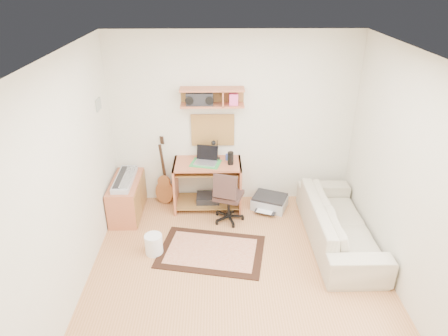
{
  "coord_description": "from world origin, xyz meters",
  "views": [
    {
      "loc": [
        -0.24,
        -3.58,
        3.31
      ],
      "look_at": [
        -0.15,
        1.05,
        1.0
      ],
      "focal_mm": 32.09,
      "sensor_mm": 36.0,
      "label": 1
    }
  ],
  "objects_px": {
    "sofa": "(340,217)",
    "cabinet": "(127,197)",
    "task_chair": "(229,196)",
    "desk": "(208,185)",
    "printer": "(270,202)"
  },
  "relations": [
    {
      "from": "desk",
      "to": "printer",
      "type": "height_order",
      "value": "desk"
    },
    {
      "from": "desk",
      "to": "sofa",
      "type": "bearing_deg",
      "value": -27.24
    },
    {
      "from": "desk",
      "to": "task_chair",
      "type": "bearing_deg",
      "value": -51.05
    },
    {
      "from": "printer",
      "to": "sofa",
      "type": "height_order",
      "value": "sofa"
    },
    {
      "from": "task_chair",
      "to": "cabinet",
      "type": "height_order",
      "value": "task_chair"
    },
    {
      "from": "desk",
      "to": "sofa",
      "type": "relative_size",
      "value": 0.51
    },
    {
      "from": "desk",
      "to": "printer",
      "type": "bearing_deg",
      "value": -2.77
    },
    {
      "from": "sofa",
      "to": "cabinet",
      "type": "bearing_deg",
      "value": 76.09
    },
    {
      "from": "task_chair",
      "to": "cabinet",
      "type": "distance_m",
      "value": 1.52
    },
    {
      "from": "printer",
      "to": "task_chair",
      "type": "bearing_deg",
      "value": -129.82
    },
    {
      "from": "task_chair",
      "to": "sofa",
      "type": "xyz_separation_m",
      "value": [
        1.46,
        -0.53,
        -0.03
      ]
    },
    {
      "from": "desk",
      "to": "cabinet",
      "type": "relative_size",
      "value": 1.11
    },
    {
      "from": "cabinet",
      "to": "sofa",
      "type": "distance_m",
      "value": 3.05
    },
    {
      "from": "task_chair",
      "to": "sofa",
      "type": "bearing_deg",
      "value": -0.89
    },
    {
      "from": "desk",
      "to": "printer",
      "type": "relative_size",
      "value": 1.99
    }
  ]
}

